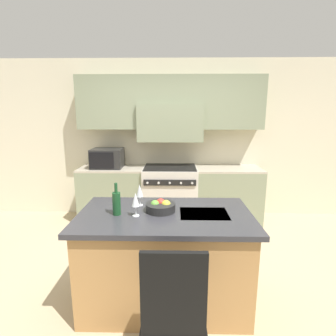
# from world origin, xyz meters

# --- Properties ---
(ground_plane) EXTENTS (10.00, 10.00, 0.00)m
(ground_plane) POSITION_xyz_m (0.00, 0.00, 0.00)
(ground_plane) COLOR tan
(back_cabinetry) EXTENTS (10.00, 0.46, 2.70)m
(back_cabinetry) POSITION_xyz_m (0.00, 1.97, 1.58)
(back_cabinetry) COLOR beige
(back_cabinetry) RESTS_ON ground_plane
(back_counter) EXTENTS (3.01, 0.62, 0.92)m
(back_counter) POSITION_xyz_m (0.00, 1.72, 0.46)
(back_counter) COLOR gray
(back_counter) RESTS_ON ground_plane
(range_stove) EXTENTS (0.88, 0.70, 0.94)m
(range_stove) POSITION_xyz_m (-0.00, 1.70, 0.47)
(range_stove) COLOR beige
(range_stove) RESTS_ON ground_plane
(microwave) EXTENTS (0.50, 0.43, 0.31)m
(microwave) POSITION_xyz_m (-1.04, 1.71, 1.08)
(microwave) COLOR black
(microwave) RESTS_ON back_counter
(kitchen_island) EXTENTS (1.60, 0.91, 0.91)m
(kitchen_island) POSITION_xyz_m (-0.02, -0.27, 0.46)
(kitchen_island) COLOR #B7844C
(kitchen_island) RESTS_ON ground_plane
(island_chair) EXTENTS (0.42, 0.40, 1.04)m
(island_chair) POSITION_xyz_m (0.06, -1.09, 0.57)
(island_chair) COLOR black
(island_chair) RESTS_ON ground_plane
(wine_bottle) EXTENTS (0.07, 0.07, 0.30)m
(wine_bottle) POSITION_xyz_m (-0.46, -0.30, 1.02)
(wine_bottle) COLOR #194723
(wine_bottle) RESTS_ON kitchen_island
(wine_glass_near) EXTENTS (0.07, 0.07, 0.22)m
(wine_glass_near) POSITION_xyz_m (-0.28, -0.34, 1.06)
(wine_glass_near) COLOR white
(wine_glass_near) RESTS_ON kitchen_island
(wine_glass_far) EXTENTS (0.07, 0.07, 0.22)m
(wine_glass_far) POSITION_xyz_m (-0.28, -0.06, 1.06)
(wine_glass_far) COLOR white
(wine_glass_far) RESTS_ON kitchen_island
(fruit_bowl) EXTENTS (0.28, 0.28, 0.11)m
(fruit_bowl) POSITION_xyz_m (-0.07, -0.21, 0.95)
(fruit_bowl) COLOR black
(fruit_bowl) RESTS_ON kitchen_island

